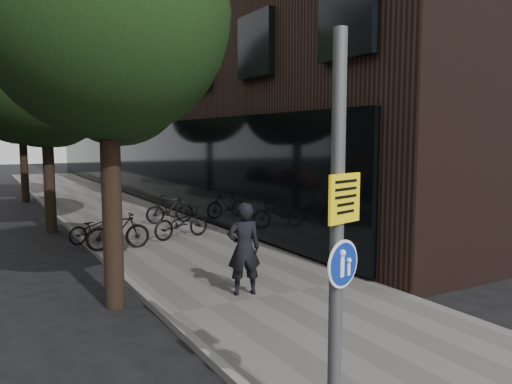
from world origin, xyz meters
TOP-DOWN VIEW (x-y plane):
  - ground at (0.00, 0.00)m, footprint 120.00×120.00m
  - sidewalk at (0.25, 10.00)m, footprint 4.50×60.00m
  - curb_edge at (-2.00, 10.00)m, footprint 0.15×60.00m
  - building_right_dark_brick at (8.50, 22.00)m, footprint 12.00×40.00m
  - street_tree_near at (-2.53, 4.64)m, footprint 4.40×4.40m
  - street_tree_mid at (-2.53, 13.14)m, footprint 5.00×5.00m
  - street_tree_far at (-2.53, 22.14)m, footprint 5.00×5.00m
  - signpost at (-1.79, -0.96)m, footprint 0.46×0.15m
  - pedestrian at (-0.31, 3.66)m, footprint 0.74×0.58m
  - parked_bike_facade_near at (0.60, 9.35)m, footprint 1.96×1.02m
  - parked_bike_facade_far at (1.21, 12.07)m, footprint 1.74×0.63m
  - parked_bike_curb_near at (-1.80, 10.01)m, footprint 1.70×1.01m
  - parked_bike_curb_far at (-1.45, 8.75)m, footprint 1.72×0.58m

SIDE VIEW (x-z plane):
  - ground at x=0.00m, z-range 0.00..0.00m
  - sidewalk at x=0.25m, z-range 0.00..0.12m
  - curb_edge at x=-2.00m, z-range 0.00..0.13m
  - parked_bike_curb_near at x=-1.80m, z-range 0.12..0.96m
  - parked_bike_facade_near at x=0.60m, z-range 0.12..1.10m
  - parked_bike_curb_far at x=-1.45m, z-range 0.12..1.14m
  - parked_bike_facade_far at x=1.21m, z-range 0.12..1.14m
  - pedestrian at x=-0.31m, z-range 0.12..1.92m
  - signpost at x=-1.79m, z-range 0.14..4.18m
  - street_tree_near at x=-2.53m, z-range 1.36..8.86m
  - street_tree_mid at x=-2.53m, z-range 1.21..9.01m
  - street_tree_far at x=-2.53m, z-range 1.21..9.01m
  - building_right_dark_brick at x=8.50m, z-range 0.00..18.00m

